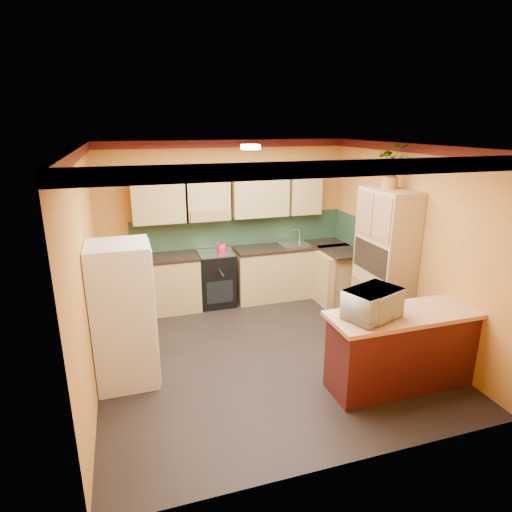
% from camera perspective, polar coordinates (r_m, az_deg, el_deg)
% --- Properties ---
extents(room_shell, '(4.24, 4.24, 2.72)m').
position_cam_1_polar(room_shell, '(5.46, 0.49, 8.18)').
color(room_shell, black).
rests_on(room_shell, ground).
extents(base_cabinets_back, '(3.65, 0.60, 0.88)m').
position_cam_1_polar(base_cabinets_back, '(7.39, -0.61, -2.62)').
color(base_cabinets_back, '#A28855').
rests_on(base_cabinets_back, ground).
extents(countertop_back, '(3.65, 0.62, 0.04)m').
position_cam_1_polar(countertop_back, '(7.24, -0.62, 0.80)').
color(countertop_back, black).
rests_on(countertop_back, base_cabinets_back).
extents(stove, '(0.58, 0.58, 0.91)m').
position_cam_1_polar(stove, '(7.24, -5.36, -3.00)').
color(stove, black).
rests_on(stove, ground).
extents(kettle, '(0.22, 0.22, 0.18)m').
position_cam_1_polar(kettle, '(7.04, -4.60, 1.11)').
color(kettle, red).
rests_on(kettle, stove).
extents(sink, '(0.48, 0.40, 0.03)m').
position_cam_1_polar(sink, '(7.49, 5.07, 1.56)').
color(sink, silver).
rests_on(sink, countertop_back).
extents(base_cabinets_right, '(0.60, 0.80, 0.88)m').
position_cam_1_polar(base_cabinets_right, '(7.45, 11.26, -2.80)').
color(base_cabinets_right, '#A28855').
rests_on(base_cabinets_right, ground).
extents(countertop_right, '(0.62, 0.80, 0.04)m').
position_cam_1_polar(countertop_right, '(7.31, 11.47, 0.59)').
color(countertop_right, black).
rests_on(countertop_right, base_cabinets_right).
extents(fridge, '(0.68, 0.66, 1.70)m').
position_cam_1_polar(fridge, '(5.18, -17.27, -7.49)').
color(fridge, silver).
rests_on(fridge, ground).
extents(pantry, '(0.48, 0.90, 2.10)m').
position_cam_1_polar(pantry, '(6.38, 16.73, -0.84)').
color(pantry, '#A28855').
rests_on(pantry, ground).
extents(fern_pot, '(0.22, 0.22, 0.16)m').
position_cam_1_polar(fern_pot, '(6.18, 17.37, 9.31)').
color(fern_pot, '#A05926').
rests_on(fern_pot, pantry).
extents(fern, '(0.47, 0.43, 0.44)m').
position_cam_1_polar(fern, '(6.15, 17.63, 12.08)').
color(fern, '#A28855').
rests_on(fern, fern_pot).
extents(breakfast_bar, '(1.80, 0.55, 0.88)m').
position_cam_1_polar(breakfast_bar, '(5.35, 19.34, -11.81)').
color(breakfast_bar, '#4A1113').
rests_on(breakfast_bar, ground).
extents(bar_top, '(1.90, 0.65, 0.05)m').
position_cam_1_polar(bar_top, '(5.15, 19.85, -7.26)').
color(bar_top, tan).
rests_on(bar_top, breakfast_bar).
extents(microwave, '(0.70, 0.59, 0.33)m').
position_cam_1_polar(microwave, '(4.80, 15.25, -6.14)').
color(microwave, silver).
rests_on(microwave, bar_top).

